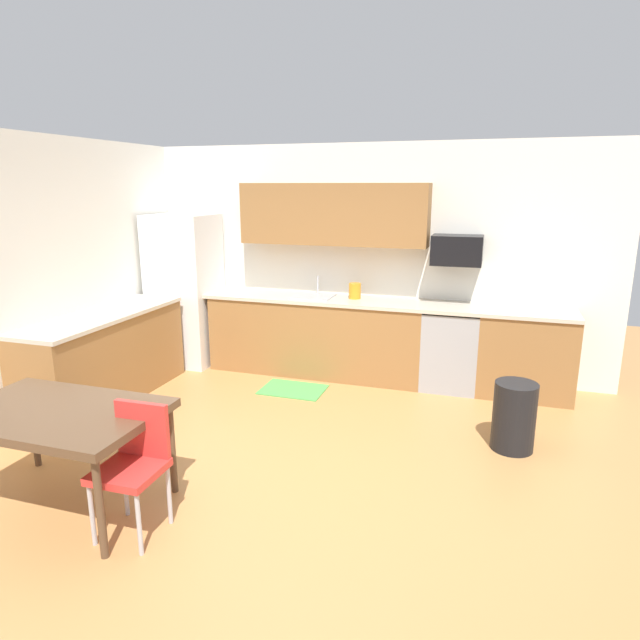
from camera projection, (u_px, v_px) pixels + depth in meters
ground_plane at (282, 468)px, 4.39m from camera, size 12.00×12.00×0.00m
wall_back at (362, 260)px, 6.52m from camera, size 5.80×0.10×2.70m
wall_left at (4, 286)px, 4.85m from camera, size 0.10×5.80×2.70m
cabinet_run_back at (316, 337)px, 6.55m from camera, size 2.57×0.60×0.90m
cabinet_run_back_right at (526, 355)px, 5.85m from camera, size 0.98×0.60×0.90m
cabinet_run_left at (106, 359)px, 5.71m from camera, size 0.60×2.00×0.90m
countertop_back at (354, 301)px, 6.30m from camera, size 4.80×0.64×0.04m
countertop_left at (102, 316)px, 5.59m from camera, size 0.64×2.00×0.04m
upper_cabinets_back at (333, 214)px, 6.27m from camera, size 2.20×0.34×0.70m
refrigerator at (185, 290)px, 6.87m from camera, size 0.76×0.70×1.88m
oven_range at (450, 348)px, 6.08m from camera, size 0.60×0.60×0.91m
microwave at (457, 250)px, 5.91m from camera, size 0.54×0.36×0.32m
sink_basin at (313, 302)px, 6.46m from camera, size 0.48×0.40×0.14m
sink_faucet at (318, 286)px, 6.59m from camera, size 0.02×0.02×0.24m
dining_table at (56, 418)px, 3.73m from camera, size 1.40×0.90×0.73m
chair_near_table at (135, 458)px, 3.52m from camera, size 0.41×0.41×0.85m
trash_bin at (514, 416)px, 4.66m from camera, size 0.36×0.36×0.60m
floor_mat at (293, 389)px, 6.07m from camera, size 0.70×0.50×0.01m
kettle at (355, 292)px, 6.32m from camera, size 0.14×0.14×0.20m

